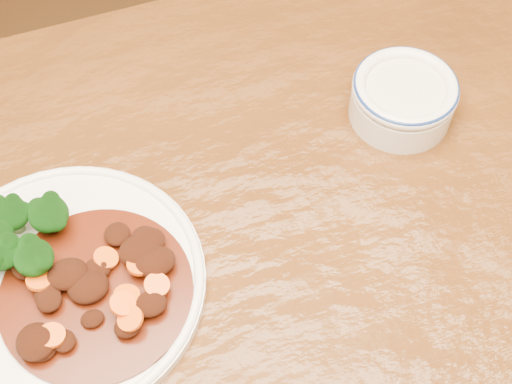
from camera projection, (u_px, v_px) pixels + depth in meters
name	position (u px, v px, depth m)	size (l,w,h in m)	color
dining_table	(248.00, 312.00, 0.82)	(1.52, 0.93, 0.75)	#4F2A0E
dinner_plate	(64.00, 284.00, 0.74)	(0.29, 0.29, 0.02)	white
broccoli_florets	(1.00, 243.00, 0.73)	(0.14, 0.10, 0.05)	#5E8B48
mince_stew	(99.00, 285.00, 0.72)	(0.20, 0.20, 0.03)	#4A1408
dip_bowl	(403.00, 97.00, 0.85)	(0.13, 0.13, 0.06)	silver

